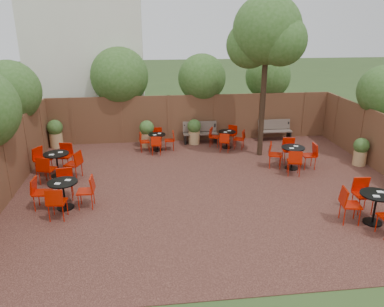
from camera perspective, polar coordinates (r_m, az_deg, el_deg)
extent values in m
plane|color=#354F23|center=(11.96, 2.87, -5.22)|extent=(80.00, 80.00, 0.00)
cube|color=#311814|center=(11.95, 2.87, -5.17)|extent=(12.00, 10.00, 0.02)
cube|color=brown|center=(16.31, 0.00, 5.35)|extent=(12.00, 0.08, 2.00)
cube|color=brown|center=(12.14, -26.23, -1.82)|extent=(0.08, 10.00, 2.00)
cube|color=silver|center=(18.90, -15.39, 15.86)|extent=(5.00, 4.00, 8.00)
sphere|color=#2F551B|center=(14.67, -25.79, 8.39)|extent=(2.16, 2.16, 2.16)
sphere|color=#2F551B|center=(16.59, -10.85, 11.34)|extent=(2.43, 2.43, 2.43)
sphere|color=#2F551B|center=(16.64, 1.49, 11.31)|extent=(2.05, 2.05, 2.05)
sphere|color=#2F551B|center=(17.51, 11.35, 11.30)|extent=(2.00, 2.00, 2.00)
sphere|color=#2F551B|center=(15.46, 26.86, 8.37)|extent=(1.86, 1.86, 1.86)
cylinder|color=black|center=(14.38, 10.67, 9.05)|extent=(0.23, 0.23, 4.88)
sphere|color=#2F551B|center=(14.16, 11.25, 17.82)|extent=(2.42, 2.42, 2.42)
sphere|color=#2F551B|center=(14.42, 8.65, 15.85)|extent=(1.70, 1.70, 1.70)
sphere|color=#2F551B|center=(13.92, 13.30, 16.24)|extent=(1.77, 1.77, 1.77)
cube|color=brown|center=(16.06, 1.25, 3.03)|extent=(1.45, 0.45, 0.05)
cube|color=brown|center=(16.17, 1.16, 4.11)|extent=(1.45, 0.13, 0.44)
cube|color=black|center=(16.05, -1.07, 2.19)|extent=(0.06, 0.43, 0.39)
cube|color=black|center=(16.23, 3.54, 2.35)|extent=(0.06, 0.43, 0.39)
cube|color=brown|center=(16.82, 12.37, 3.31)|extent=(1.42, 0.43, 0.05)
cube|color=brown|center=(16.93, 12.23, 4.32)|extent=(1.42, 0.11, 0.43)
cube|color=black|center=(16.69, 10.23, 2.55)|extent=(0.06, 0.43, 0.38)
cube|color=black|center=(17.10, 14.36, 2.66)|extent=(0.06, 0.43, 0.38)
cylinder|color=black|center=(11.03, 25.47, -9.31)|extent=(0.49, 0.49, 0.03)
cylinder|color=black|center=(10.86, 25.77, -7.48)|extent=(0.06, 0.06, 0.78)
cylinder|color=black|center=(10.69, 26.09, -5.57)|extent=(0.84, 0.84, 0.03)
cube|color=white|center=(10.82, 26.46, -5.19)|extent=(0.16, 0.11, 0.02)
cube|color=white|center=(10.53, 25.97, -5.79)|extent=(0.16, 0.11, 0.02)
cylinder|color=black|center=(11.28, -18.46, -7.69)|extent=(0.47, 0.47, 0.03)
cylinder|color=black|center=(11.12, -18.67, -5.94)|extent=(0.05, 0.05, 0.75)
cylinder|color=black|center=(10.96, -18.89, -4.12)|extent=(0.81, 0.81, 0.03)
cube|color=white|center=(11.00, -18.16, -3.82)|extent=(0.16, 0.12, 0.02)
cube|color=white|center=(10.86, -19.58, -4.29)|extent=(0.16, 0.12, 0.02)
cylinder|color=black|center=(13.53, -19.40, -3.16)|extent=(0.48, 0.48, 0.03)
cylinder|color=black|center=(13.39, -19.58, -1.63)|extent=(0.05, 0.05, 0.76)
cylinder|color=black|center=(13.27, -19.77, -0.06)|extent=(0.83, 0.83, 0.03)
cube|color=white|center=(13.31, -19.16, 0.19)|extent=(0.18, 0.16, 0.02)
cube|color=white|center=(13.16, -20.36, -0.16)|extent=(0.18, 0.16, 0.02)
cylinder|color=black|center=(15.65, 5.22, 0.96)|extent=(0.41, 0.41, 0.03)
cylinder|color=black|center=(15.55, 5.26, 2.10)|extent=(0.05, 0.05, 0.65)
cylinder|color=black|center=(15.45, 5.30, 3.28)|extent=(0.70, 0.70, 0.03)
cube|color=white|center=(15.54, 5.65, 3.44)|extent=(0.16, 0.14, 0.01)
cube|color=white|center=(15.32, 5.05, 3.23)|extent=(0.16, 0.14, 0.01)
cylinder|color=black|center=(13.86, 14.71, -2.12)|extent=(0.47, 0.47, 0.03)
cylinder|color=black|center=(13.73, 14.84, -0.65)|extent=(0.05, 0.05, 0.74)
cylinder|color=black|center=(13.61, 14.98, 0.86)|extent=(0.81, 0.81, 0.03)
cube|color=white|center=(13.72, 15.36, 1.09)|extent=(0.17, 0.13, 0.02)
cube|color=white|center=(13.45, 14.76, 0.77)|extent=(0.17, 0.13, 0.02)
cylinder|color=black|center=(15.33, -5.23, 0.55)|extent=(0.40, 0.40, 0.03)
cylinder|color=black|center=(15.23, -5.27, 1.69)|extent=(0.05, 0.05, 0.63)
cylinder|color=black|center=(15.13, -5.31, 2.86)|extent=(0.68, 0.68, 0.03)
cube|color=white|center=(15.20, -4.91, 3.02)|extent=(0.13, 0.10, 0.01)
cube|color=white|center=(15.02, -5.64, 2.80)|extent=(0.13, 0.10, 0.01)
cylinder|color=tan|center=(15.76, -6.76, 2.08)|extent=(0.50, 0.50, 0.57)
sphere|color=#2F551B|center=(15.61, -6.83, 3.87)|extent=(0.60, 0.60, 0.60)
cylinder|color=tan|center=(16.00, 0.32, 2.44)|extent=(0.48, 0.48, 0.55)
sphere|color=#2F551B|center=(15.86, 0.33, 4.13)|extent=(0.57, 0.57, 0.57)
cylinder|color=tan|center=(16.53, -19.72, 1.92)|extent=(0.52, 0.52, 0.60)
sphere|color=#2F551B|center=(16.38, -19.94, 3.70)|extent=(0.63, 0.63, 0.63)
cylinder|color=tan|center=(14.94, 23.89, -0.61)|extent=(0.46, 0.46, 0.53)
sphere|color=#2F551B|center=(14.80, 24.14, 1.10)|extent=(0.55, 0.55, 0.55)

